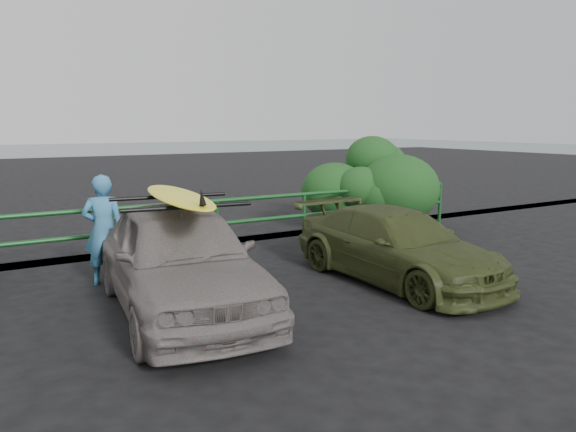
% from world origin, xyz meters
% --- Properties ---
extents(ground, '(80.00, 80.00, 0.00)m').
position_xyz_m(ground, '(0.00, 0.00, 0.00)').
color(ground, black).
extents(guardrail, '(14.00, 0.08, 1.04)m').
position_xyz_m(guardrail, '(0.00, 5.00, 0.52)').
color(guardrail, '#154B1E').
rests_on(guardrail, ground).
extents(shrub_right, '(3.20, 2.40, 2.01)m').
position_xyz_m(shrub_right, '(5.00, 5.50, 1.01)').
color(shrub_right, '#1C491B').
rests_on(shrub_right, ground).
extents(sedan, '(2.21, 4.44, 1.45)m').
position_xyz_m(sedan, '(-0.87, 1.98, 0.73)').
color(sedan, slate).
rests_on(sedan, ground).
extents(olive_vehicle, '(1.69, 3.96, 1.14)m').
position_xyz_m(olive_vehicle, '(2.59, 1.64, 0.57)').
color(olive_vehicle, '#363F1C').
rests_on(olive_vehicle, ground).
extents(man, '(0.73, 0.59, 1.71)m').
position_xyz_m(man, '(-1.41, 3.84, 0.86)').
color(man, teal).
rests_on(man, ground).
extents(roof_rack, '(1.71, 1.30, 0.05)m').
position_xyz_m(roof_rack, '(-0.87, 1.98, 1.48)').
color(roof_rack, black).
rests_on(roof_rack, sedan).
extents(surfboard, '(0.92, 2.88, 0.08)m').
position_xyz_m(surfboard, '(-0.87, 1.98, 1.55)').
color(surfboard, yellow).
rests_on(surfboard, roof_rack).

